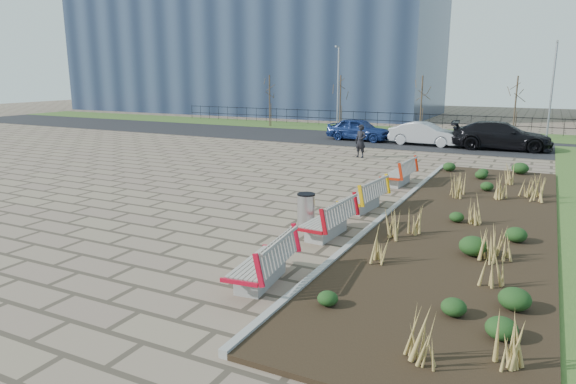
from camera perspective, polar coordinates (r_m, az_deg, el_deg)
The scene contains 22 objects.
ground at distance 13.34m, azimuth -11.70°, elevation -5.73°, with size 120.00×120.00×0.00m, color #73634F.
planting_bed at distance 15.50m, azimuth 19.41°, elevation -3.36°, with size 4.50×18.00×0.10m, color black.
planting_curb at distance 15.92m, azimuth 11.10°, elevation -2.32°, with size 0.16×18.00×0.15m, color gray.
grass_verge_far at distance 38.88m, azimuth 14.89°, elevation 6.47°, with size 80.00×5.00×0.04m, color #33511E.
road at distance 33.07m, azimuth 12.67°, elevation 5.47°, with size 80.00×7.00×0.02m, color black.
bench_a at distance 10.62m, azimuth -3.05°, elevation -7.58°, with size 0.90×2.10×1.00m, color red, non-canonical shape.
bench_b at distance 13.61m, azimuth 4.29°, elevation -2.90°, with size 0.90×2.10×1.00m, color #A50B16, non-canonical shape.
bench_c at distance 16.30m, azimuth 8.30°, elevation -0.30°, with size 0.90×2.10×1.00m, color #DDA40B, non-canonical shape.
bench_d at distance 20.27m, azimuth 12.13°, elevation 2.19°, with size 0.90×2.10×1.00m, color #AC230B, non-canonical shape.
litter_bin at distance 14.29m, azimuth 2.02°, elevation -2.15°, with size 0.49×0.49×0.97m, color #B2B2B7.
pedestrian at distance 26.47m, azimuth 8.08°, elevation 5.62°, with size 0.61×0.40×1.68m, color black.
car_blue at distance 33.16m, azimuth 7.87°, elevation 6.91°, with size 1.64×4.07×1.39m, color navy.
car_silver at distance 31.72m, azimuth 14.93°, elevation 6.27°, with size 1.42×4.08×1.34m, color #9D9FA4.
car_black at distance 31.26m, azimuth 22.61°, elevation 5.81°, with size 2.18×5.37×1.56m, color black.
tree_a at distance 41.50m, azimuth -2.05°, elevation 10.10°, with size 1.40×1.40×4.00m, color #4C3D2D, non-canonical shape.
tree_b at distance 38.97m, azimuth 5.82°, elevation 9.84°, with size 1.40×1.40×4.00m, color #4C3D2D, non-canonical shape.
tree_c at distance 37.25m, azimuth 14.58°, elevation 9.34°, with size 1.40×1.40×4.00m, color #4C3D2D, non-canonical shape.
tree_d at distance 36.44m, azimuth 23.92°, elevation 8.57°, with size 1.40×1.40×4.00m, color #4C3D2D, non-canonical shape.
lamp_west at distance 38.46m, azimuth 5.58°, elevation 11.29°, with size 0.24×0.60×6.00m, color gray, non-canonical shape.
lamp_east at distance 35.84m, azimuth 27.24°, elevation 9.79°, with size 0.24×0.60×6.00m, color gray, non-canonical shape.
railing_fence at distance 40.28m, azimuth 15.40°, elevation 7.55°, with size 44.00×0.10×1.20m, color black, non-canonical shape.
building_glass at distance 58.23m, azimuth -4.42°, elevation 16.33°, with size 40.00×14.00×15.00m, color #192338.
Camera 1 is at (7.97, -9.82, 4.26)m, focal length 32.00 mm.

